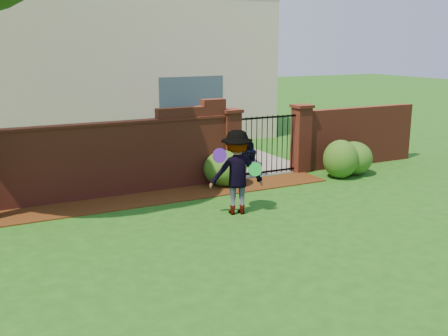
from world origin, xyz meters
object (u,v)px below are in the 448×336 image
man (237,173)px  frisbee_green (255,169)px  car (209,135)px  frisbee_purple (220,156)px

man → frisbee_green: man is taller
car → frisbee_purple: frisbee_purple is taller
car → frisbee_green: bearing=-104.7°
frisbee_purple → car: bearing=66.6°
man → frisbee_purple: man is taller
frisbee_purple → man: bearing=13.9°
man → frisbee_green: bearing=159.9°
frisbee_purple → frisbee_green: 0.84m
car → frisbee_green: 5.77m
frisbee_purple → frisbee_green: size_ratio=1.03×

